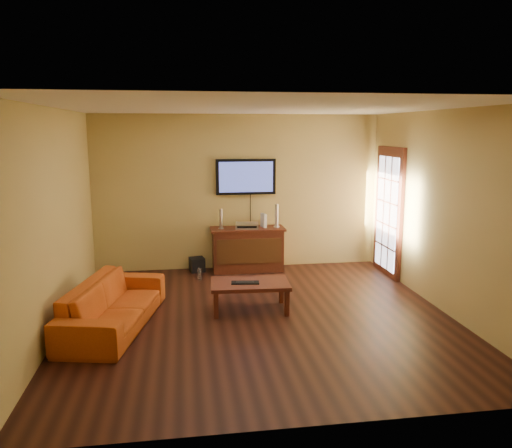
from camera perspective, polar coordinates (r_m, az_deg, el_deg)
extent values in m
plane|color=black|center=(6.69, 0.45, -10.59)|extent=(5.00, 5.00, 0.00)
plane|color=tan|center=(8.78, -2.07, 3.63)|extent=(5.00, 0.00, 5.00)
plane|color=tan|center=(6.44, -22.09, 0.25)|extent=(0.00, 5.00, 5.00)
plane|color=tan|center=(7.15, 20.68, 1.32)|extent=(0.00, 5.00, 5.00)
plane|color=white|center=(6.24, 0.48, 13.18)|extent=(5.00, 5.00, 0.00)
cube|color=#42190F|center=(8.68, 14.92, 1.20)|extent=(0.06, 1.02, 2.22)
cube|color=white|center=(8.67, 14.70, 1.19)|extent=(0.01, 0.79, 1.89)
cube|color=#42190F|center=(8.73, -0.97, -3.01)|extent=(1.21, 0.45, 0.72)
cube|color=black|center=(8.50, -0.76, -3.14)|extent=(1.11, 0.02, 0.43)
cube|color=#42190F|center=(8.65, -0.98, -0.57)|extent=(1.28, 0.49, 0.04)
cube|color=black|center=(8.72, -1.17, 5.42)|extent=(1.05, 0.07, 0.62)
cube|color=#404DA7|center=(8.68, -1.13, 5.39)|extent=(0.94, 0.01, 0.53)
cube|color=#42190F|center=(6.81, -0.69, -6.85)|extent=(1.09, 0.69, 0.05)
cube|color=#42190F|center=(6.61, -4.60, -9.27)|extent=(0.06, 0.06, 0.35)
cube|color=#42190F|center=(6.69, 3.54, -9.02)|extent=(0.06, 0.06, 0.35)
cube|color=#42190F|center=(7.10, -4.66, -7.86)|extent=(0.06, 0.06, 0.35)
cube|color=#42190F|center=(7.17, 2.90, -7.65)|extent=(0.06, 0.06, 0.35)
imported|color=#B84914|center=(6.50, -16.00, -7.99)|extent=(1.01, 2.09, 0.79)
cylinder|color=silver|center=(8.59, -4.01, -0.50)|extent=(0.09, 0.09, 0.01)
cylinder|color=silver|center=(8.56, -4.03, 0.63)|extent=(0.05, 0.05, 0.33)
cylinder|color=silver|center=(8.73, 2.37, -0.29)|extent=(0.11, 0.11, 0.02)
cylinder|color=silver|center=(8.69, 2.38, 1.02)|extent=(0.06, 0.06, 0.39)
cube|color=silver|center=(8.62, -1.05, -0.17)|extent=(0.42, 0.33, 0.09)
cube|color=white|center=(8.69, 0.87, 0.41)|extent=(0.09, 0.18, 0.24)
cube|color=black|center=(8.78, -6.76, -4.61)|extent=(0.29, 0.29, 0.24)
cylinder|color=white|center=(8.30, -6.49, -5.74)|extent=(0.07, 0.07, 0.18)
sphere|color=white|center=(8.27, -6.51, -5.11)|extent=(0.04, 0.04, 0.04)
cube|color=black|center=(6.75, -1.24, -6.71)|extent=(0.39, 0.18, 0.02)
cube|color=black|center=(6.75, -1.24, -6.62)|extent=(0.25, 0.13, 0.01)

